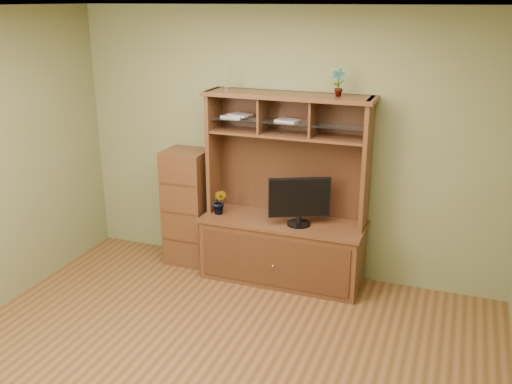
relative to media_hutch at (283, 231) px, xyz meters
The scene contains 8 objects.
room 1.92m from the media_hutch, 92.15° to the right, with size 4.54×4.04×2.74m.
media_hutch is the anchor object (origin of this frame).
monitor 0.43m from the media_hutch, 24.81° to the right, with size 0.57×0.30×0.48m.
orchid_plant 0.71m from the media_hutch, behind, with size 0.15×0.12×0.27m, color #2C5F20.
top_plant 1.58m from the media_hutch, ahead, with size 0.13×0.09×0.25m, color #2D6824.
reed_diffuser 1.61m from the media_hutch, behind, with size 0.05×0.05×0.25m.
magazines 1.18m from the media_hutch, 167.79° to the left, with size 0.80×0.21×0.04m.
side_cabinet 1.11m from the media_hutch, behind, with size 0.45×0.41×1.25m.
Camera 1 is at (1.65, -3.36, 2.75)m, focal length 40.00 mm.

